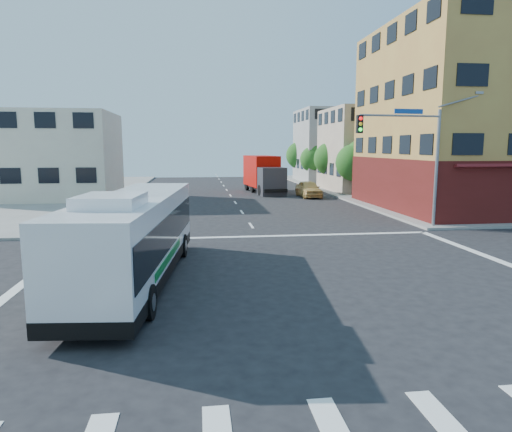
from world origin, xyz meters
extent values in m
plane|color=black|center=(0.00, 0.00, 0.00)|extent=(120.00, 120.00, 0.00)
cube|color=#B69041|center=(20.00, 18.50, 7.00)|extent=(18.00, 15.00, 14.00)
cube|color=#501412|center=(20.00, 18.50, 2.00)|extent=(18.09, 15.08, 4.00)
cube|color=#C2AE94|center=(17.00, 34.00, 4.50)|extent=(12.00, 10.00, 9.00)
cube|color=#9B9A96|center=(17.00, 48.00, 5.00)|extent=(12.00, 10.00, 10.00)
cube|color=beige|center=(-17.00, 30.00, 4.00)|extent=(12.00, 10.00, 8.00)
cylinder|color=gray|center=(10.80, 10.80, 3.50)|extent=(0.18, 0.18, 7.00)
cylinder|color=gray|center=(8.30, 10.55, 6.60)|extent=(5.01, 0.62, 0.12)
cube|color=black|center=(5.80, 10.30, 6.10)|extent=(0.32, 0.30, 1.00)
sphere|color=#FF0C0C|center=(5.80, 10.13, 6.40)|extent=(0.20, 0.20, 0.20)
sphere|color=yellow|center=(5.80, 10.13, 6.10)|extent=(0.20, 0.20, 0.20)
sphere|color=#19FF33|center=(5.80, 10.13, 5.80)|extent=(0.20, 0.20, 0.20)
cube|color=#154092|center=(8.80, 10.60, 6.85)|extent=(1.80, 0.22, 0.28)
cube|color=gray|center=(13.30, 11.05, 8.00)|extent=(0.50, 0.22, 0.14)
cylinder|color=#3A2615|center=(11.80, 28.00, 0.96)|extent=(0.28, 0.28, 1.92)
sphere|color=#1D5217|center=(11.80, 28.00, 3.37)|extent=(3.60, 3.60, 3.60)
sphere|color=#1D5217|center=(12.20, 27.70, 4.27)|extent=(2.52, 2.52, 2.52)
cylinder|color=#3A2615|center=(11.80, 36.00, 1.00)|extent=(0.28, 0.28, 1.99)
sphere|color=#1D5217|center=(11.80, 36.00, 3.51)|extent=(3.80, 3.80, 3.80)
sphere|color=#1D5217|center=(12.20, 35.70, 4.46)|extent=(2.66, 2.66, 2.66)
cylinder|color=#3A2615|center=(11.80, 44.00, 0.94)|extent=(0.28, 0.28, 1.89)
sphere|color=#1D5217|center=(11.80, 44.00, 3.25)|extent=(3.40, 3.40, 3.40)
sphere|color=#1D5217|center=(12.20, 43.70, 4.10)|extent=(2.38, 2.38, 2.38)
cylinder|color=#3A2615|center=(11.80, 52.00, 1.01)|extent=(0.28, 0.28, 2.03)
sphere|color=#1D5217|center=(11.80, 52.00, 3.63)|extent=(4.00, 4.00, 4.00)
sphere|color=#1D5217|center=(12.20, 51.70, 4.63)|extent=(2.80, 2.80, 2.80)
cube|color=black|center=(-5.48, 1.72, 0.54)|extent=(3.61, 11.89, 0.44)
cube|color=white|center=(-5.48, 1.72, 1.73)|extent=(3.60, 11.86, 2.77)
cube|color=black|center=(-5.48, 1.72, 1.90)|extent=(3.61, 11.52, 1.22)
cube|color=black|center=(-4.92, 7.47, 1.80)|extent=(2.28, 0.28, 1.31)
cube|color=#E5590C|center=(-4.92, 7.50, 2.77)|extent=(1.86, 0.23, 0.27)
cube|color=white|center=(-5.48, 1.72, 3.06)|extent=(3.53, 11.63, 0.12)
cube|color=white|center=(-5.77, -1.19, 3.29)|extent=(1.94, 2.30, 0.35)
cube|color=#026A24|center=(-6.78, 1.35, 1.02)|extent=(0.54, 5.33, 0.27)
cube|color=#026A24|center=(-4.28, 1.11, 1.02)|extent=(0.54, 5.33, 0.27)
cylinder|color=black|center=(-6.28, 5.55, 0.51)|extent=(0.39, 1.04, 1.01)
cylinder|color=#99999E|center=(-6.42, 5.56, 0.51)|extent=(0.09, 0.51, 0.51)
cylinder|color=black|center=(-3.96, 5.32, 0.51)|extent=(0.39, 1.04, 1.01)
cylinder|color=#99999E|center=(-3.83, 5.31, 0.51)|extent=(0.09, 0.51, 0.51)
cylinder|color=black|center=(-7.00, -1.89, 0.51)|extent=(0.39, 1.04, 1.01)
cylinder|color=#99999E|center=(-7.14, -1.88, 0.51)|extent=(0.09, 0.51, 0.51)
cylinder|color=black|center=(-4.69, -2.12, 0.51)|extent=(0.39, 1.04, 1.01)
cylinder|color=#99999E|center=(-4.55, -2.13, 0.51)|extent=(0.09, 0.51, 0.51)
cube|color=#2A2A30|center=(4.12, 30.42, 1.41)|extent=(2.77, 2.67, 2.82)
cube|color=black|center=(4.25, 29.40, 1.84)|extent=(2.27, 0.37, 1.08)
cube|color=#B50901|center=(3.62, 34.51, 2.28)|extent=(3.33, 6.34, 3.25)
cube|color=black|center=(3.78, 33.22, 0.60)|extent=(3.43, 8.90, 0.33)
cylinder|color=black|center=(2.97, 30.50, 0.54)|extent=(0.43, 1.11, 1.08)
cylinder|color=black|center=(5.23, 30.78, 0.54)|extent=(0.43, 1.11, 1.08)
cylinder|color=black|center=(2.58, 33.62, 0.54)|extent=(0.43, 1.11, 1.08)
cylinder|color=black|center=(4.84, 33.90, 0.54)|extent=(0.43, 1.11, 1.08)
cylinder|color=black|center=(2.25, 36.31, 0.54)|extent=(0.43, 1.11, 1.08)
cylinder|color=black|center=(4.51, 36.59, 0.54)|extent=(0.43, 1.11, 1.08)
imported|color=#E0B35D|center=(7.47, 28.57, 0.80)|extent=(1.99, 4.73, 1.60)
camera|label=1|loc=(-3.25, -14.72, 4.82)|focal=32.00mm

